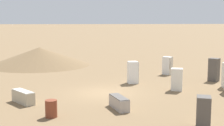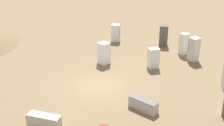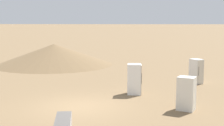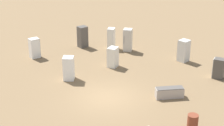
% 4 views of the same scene
% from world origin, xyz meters
% --- Properties ---
extents(ground_plane, '(1000.00, 1000.00, 0.00)m').
position_xyz_m(ground_plane, '(0.00, 0.00, 0.00)').
color(ground_plane, brown).
extents(discarded_fridge_0, '(0.80, 0.74, 1.69)m').
position_xyz_m(discarded_fridge_0, '(-2.52, -2.87, 0.85)').
color(discarded_fridge_0, white).
rests_on(discarded_fridge_0, ground_plane).
extents(discarded_fridge_1, '(0.93, 0.96, 1.61)m').
position_xyz_m(discarded_fridge_1, '(-6.42, -6.30, 0.81)').
color(discarded_fridge_1, white).
rests_on(discarded_fridge_1, ground_plane).
extents(discarded_fridge_2, '(0.79, 0.79, 1.92)m').
position_xyz_m(discarded_fridge_2, '(-8.40, 1.08, 0.96)').
color(discarded_fridge_2, beige).
rests_on(discarded_fridge_2, ground_plane).
extents(discarded_fridge_3, '(1.00, 1.01, 1.83)m').
position_xyz_m(discarded_fridge_3, '(-9.12, -2.82, 0.92)').
color(discarded_fridge_3, '#4C4742').
rests_on(discarded_fridge_3, ground_plane).
extents(discarded_fridge_4, '(0.90, 1.86, 0.69)m').
position_xyz_m(discarded_fridge_4, '(-0.27, 3.98, 0.34)').
color(discarded_fridge_4, '#A89E93').
rests_on(discarded_fridge_4, ground_plane).
extents(discarded_fridge_6, '(0.95, 0.90, 1.54)m').
position_xyz_m(discarded_fridge_6, '(-4.98, 0.06, 0.77)').
color(discarded_fridge_6, silver).
rests_on(discarded_fridge_6, ground_plane).
extents(discarded_fridge_7, '(0.73, 0.67, 1.80)m').
position_xyz_m(discarded_fridge_7, '(-8.91, -0.33, 0.90)').
color(discarded_fridge_7, silver).
rests_on(discarded_fridge_7, ground_plane).
extents(discarded_fridge_8, '(1.03, 1.04, 1.74)m').
position_xyz_m(discarded_fridge_8, '(-6.45, 5.51, 0.87)').
color(discarded_fridge_8, silver).
rests_on(discarded_fridge_8, ground_plane).
extents(discarded_fridge_9, '(0.85, 0.95, 1.47)m').
position_xyz_m(discarded_fridge_9, '(-3.44, 7.63, 0.73)').
color(discarded_fridge_9, '#4C4742').
rests_on(discarded_fridge_9, ground_plane).
extents(rusty_barrel, '(0.59, 0.59, 0.87)m').
position_xyz_m(rusty_barrel, '(3.33, 4.96, 0.44)').
color(rusty_barrel, brown).
rests_on(rusty_barrel, ground_plane).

